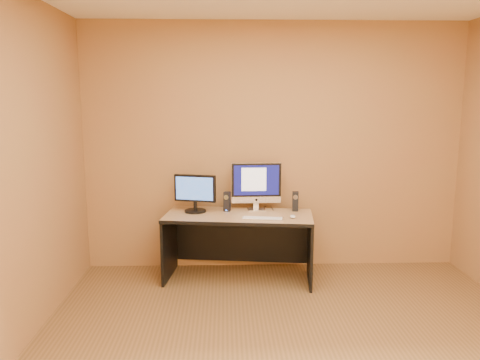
# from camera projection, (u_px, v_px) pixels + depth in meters

# --- Properties ---
(walls) EXTENTS (4.00, 4.00, 2.60)m
(walls) POSITION_uv_depth(u_px,v_px,m) (306.00, 180.00, 2.99)
(walls) COLOR olive
(walls) RESTS_ON ground
(desk) EXTENTS (1.53, 0.82, 0.67)m
(desk) POSITION_uv_depth(u_px,v_px,m) (239.00, 247.00, 4.71)
(desk) COLOR tan
(desk) RESTS_ON ground
(imac) EXTENTS (0.52, 0.21, 0.50)m
(imac) POSITION_uv_depth(u_px,v_px,m) (256.00, 186.00, 4.81)
(imac) COLOR silver
(imac) RESTS_ON desk
(second_monitor) EXTENTS (0.48, 0.32, 0.38)m
(second_monitor) POSITION_uv_depth(u_px,v_px,m) (195.00, 193.00, 4.73)
(second_monitor) COLOR black
(second_monitor) RESTS_ON desk
(speaker_left) EXTENTS (0.08, 0.08, 0.20)m
(speaker_left) POSITION_uv_depth(u_px,v_px,m) (227.00, 202.00, 4.78)
(speaker_left) COLOR black
(speaker_left) RESTS_ON desk
(speaker_right) EXTENTS (0.07, 0.07, 0.20)m
(speaker_right) POSITION_uv_depth(u_px,v_px,m) (295.00, 201.00, 4.79)
(speaker_right) COLOR black
(speaker_right) RESTS_ON desk
(keyboard) EXTENTS (0.40, 0.16, 0.02)m
(keyboard) POSITION_uv_depth(u_px,v_px,m) (263.00, 218.00, 4.47)
(keyboard) COLOR silver
(keyboard) RESTS_ON desk
(mouse) EXTENTS (0.05, 0.09, 0.03)m
(mouse) POSITION_uv_depth(u_px,v_px,m) (293.00, 216.00, 4.51)
(mouse) COLOR white
(mouse) RESTS_ON desk
(cable_a) EXTENTS (0.01, 0.20, 0.01)m
(cable_a) POSITION_uv_depth(u_px,v_px,m) (272.00, 208.00, 4.91)
(cable_a) COLOR black
(cable_a) RESTS_ON desk
(cable_b) EXTENTS (0.12, 0.12, 0.01)m
(cable_b) POSITION_uv_depth(u_px,v_px,m) (261.00, 208.00, 4.92)
(cable_b) COLOR black
(cable_b) RESTS_ON desk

